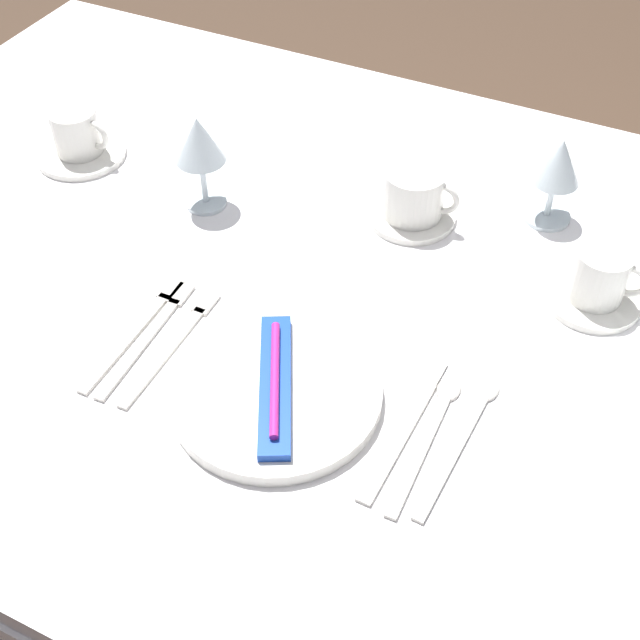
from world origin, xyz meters
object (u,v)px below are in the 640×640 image
(fork_inner, at_px, (150,333))
(spoon_dessert, at_px, (467,428))
(dinner_knife, at_px, (403,431))
(wine_glass_centre, at_px, (199,144))
(fork_salad, at_px, (138,328))
(coffee_cup_right, at_px, (415,193))
(dinner_plate, at_px, (276,392))
(fork_outer, at_px, (175,342))
(toothbrush_package, at_px, (275,383))
(wine_glass_left, at_px, (558,166))
(coffee_cup_far, at_px, (601,275))
(spoon_soup, at_px, (432,426))
(coffee_cup_left, at_px, (77,132))

(fork_inner, height_order, spoon_dessert, spoon_dessert)
(dinner_knife, xyz_separation_m, wine_glass_centre, (-0.42, 0.27, 0.10))
(fork_salad, relative_size, coffee_cup_right, 1.94)
(dinner_plate, relative_size, wine_glass_centre, 1.72)
(fork_outer, bearing_deg, wine_glass_centre, 113.23)
(dinner_plate, height_order, fork_outer, dinner_plate)
(dinner_plate, bearing_deg, dinner_knife, 6.33)
(dinner_plate, height_order, fork_salad, dinner_plate)
(fork_salad, bearing_deg, toothbrush_package, -6.06)
(fork_inner, bearing_deg, wine_glass_left, 49.14)
(wine_glass_left, bearing_deg, dinner_knife, -95.48)
(fork_inner, bearing_deg, coffee_cup_far, 31.79)
(dinner_plate, height_order, fork_inner, dinner_plate)
(dinner_knife, xyz_separation_m, spoon_dessert, (0.06, 0.04, 0.00))
(dinner_plate, xyz_separation_m, dinner_knife, (0.15, 0.02, -0.01))
(dinner_knife, bearing_deg, fork_salad, 179.18)
(fork_inner, distance_m, fork_salad, 0.02)
(fork_inner, distance_m, wine_glass_left, 0.60)
(spoon_soup, relative_size, coffee_cup_left, 2.18)
(fork_salad, distance_m, wine_glass_centre, 0.29)
(spoon_soup, height_order, coffee_cup_far, coffee_cup_far)
(spoon_dessert, height_order, wine_glass_centre, wine_glass_centre)
(fork_salad, bearing_deg, fork_outer, -0.24)
(toothbrush_package, xyz_separation_m, wine_glass_centre, (-0.27, 0.28, 0.08))
(fork_salad, bearing_deg, coffee_cup_far, 30.69)
(dinner_knife, xyz_separation_m, coffee_cup_far, (0.15, 0.31, 0.04))
(coffee_cup_left, distance_m, wine_glass_centre, 0.25)
(fork_outer, height_order, coffee_cup_right, coffee_cup_right)
(wine_glass_centre, bearing_deg, fork_outer, -66.77)
(spoon_dessert, distance_m, wine_glass_left, 0.43)
(dinner_plate, relative_size, spoon_dessert, 1.12)
(fork_salad, bearing_deg, fork_inner, -3.56)
(fork_outer, height_order, wine_glass_centre, wine_glass_centre)
(spoon_dessert, bearing_deg, dinner_plate, -166.34)
(fork_outer, distance_m, fork_inner, 0.04)
(coffee_cup_left, distance_m, wine_glass_left, 0.73)
(dinner_plate, height_order, coffee_cup_right, coffee_cup_right)
(fork_inner, xyz_separation_m, spoon_dessert, (0.41, 0.03, 0.00))
(dinner_knife, xyz_separation_m, spoon_soup, (0.03, 0.02, 0.00))
(fork_inner, height_order, coffee_cup_left, coffee_cup_left)
(coffee_cup_right, bearing_deg, wine_glass_centre, -160.79)
(fork_inner, bearing_deg, fork_outer, 1.57)
(toothbrush_package, bearing_deg, fork_salad, 173.94)
(dinner_knife, height_order, wine_glass_centre, wine_glass_centre)
(coffee_cup_left, bearing_deg, fork_inner, -41.67)
(dinner_plate, bearing_deg, coffee_cup_far, 47.31)
(fork_outer, distance_m, coffee_cup_far, 0.55)
(wine_glass_centre, bearing_deg, spoon_dessert, -25.42)
(fork_salad, height_order, wine_glass_left, wine_glass_left)
(dinner_plate, distance_m, fork_salad, 0.21)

